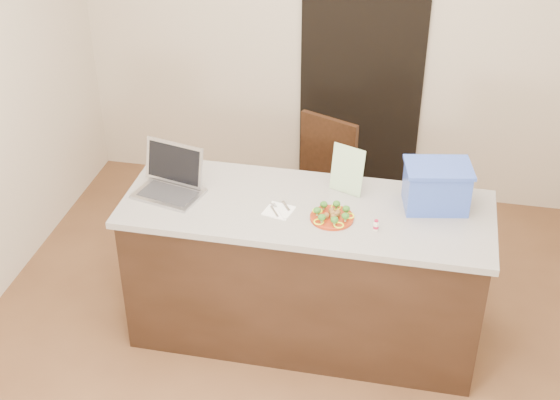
% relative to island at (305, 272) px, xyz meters
% --- Properties ---
extents(ground, '(4.00, 4.00, 0.00)m').
position_rel_island_xyz_m(ground, '(0.00, -0.25, -0.46)').
color(ground, brown).
rests_on(ground, ground).
extents(room_shell, '(4.00, 4.00, 4.00)m').
position_rel_island_xyz_m(room_shell, '(0.00, -0.25, 1.16)').
color(room_shell, white).
rests_on(room_shell, ground).
extents(doorway, '(0.90, 0.02, 2.00)m').
position_rel_island_xyz_m(doorway, '(0.10, 1.73, 0.54)').
color(doorway, black).
rests_on(doorway, ground).
extents(island, '(2.06, 0.76, 0.92)m').
position_rel_island_xyz_m(island, '(0.00, 0.00, 0.00)').
color(island, black).
rests_on(island, ground).
extents(plate, '(0.24, 0.24, 0.02)m').
position_rel_island_xyz_m(plate, '(0.15, -0.09, 0.47)').
color(plate, '#97290D').
rests_on(plate, island).
extents(meatballs, '(0.09, 0.10, 0.04)m').
position_rel_island_xyz_m(meatballs, '(0.16, -0.10, 0.49)').
color(meatballs, brown).
rests_on(meatballs, plate).
extents(broccoli, '(0.20, 0.20, 0.04)m').
position_rel_island_xyz_m(broccoli, '(0.15, -0.09, 0.50)').
color(broccoli, '#225416').
rests_on(broccoli, plate).
extents(pepper_rings, '(0.23, 0.23, 0.01)m').
position_rel_island_xyz_m(pepper_rings, '(0.15, -0.09, 0.48)').
color(pepper_rings, '#F1FF1A').
rests_on(pepper_rings, plate).
extents(napkin, '(0.18, 0.18, 0.01)m').
position_rel_island_xyz_m(napkin, '(-0.14, -0.08, 0.46)').
color(napkin, white).
rests_on(napkin, island).
extents(fork, '(0.07, 0.14, 0.00)m').
position_rel_island_xyz_m(fork, '(-0.16, -0.07, 0.47)').
color(fork, '#B7B7BB').
rests_on(fork, napkin).
extents(knife, '(0.07, 0.18, 0.01)m').
position_rel_island_xyz_m(knife, '(-0.11, -0.10, 0.47)').
color(knife, white).
rests_on(knife, napkin).
extents(yogurt_bottle, '(0.03, 0.03, 0.06)m').
position_rel_island_xyz_m(yogurt_bottle, '(0.40, -0.15, 0.48)').
color(yogurt_bottle, white).
rests_on(yogurt_bottle, island).
extents(laptop, '(0.41, 0.37, 0.26)m').
position_rel_island_xyz_m(laptop, '(-0.79, 0.02, 0.53)').
color(laptop, '#AEAEB3').
rests_on(laptop, island).
extents(leaflet, '(0.20, 0.11, 0.28)m').
position_rel_island_xyz_m(leaflet, '(0.19, 0.20, 0.60)').
color(leaflet, white).
rests_on(leaflet, island).
extents(blue_box, '(0.40, 0.32, 0.26)m').
position_rel_island_xyz_m(blue_box, '(0.69, 0.14, 0.59)').
color(blue_box, '#3350B9').
rests_on(blue_box, island).
extents(chair, '(0.55, 0.57, 0.96)m').
position_rel_island_xyz_m(chair, '(-0.03, 0.92, 0.08)').
color(chair, '#321B0F').
rests_on(chair, ground).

